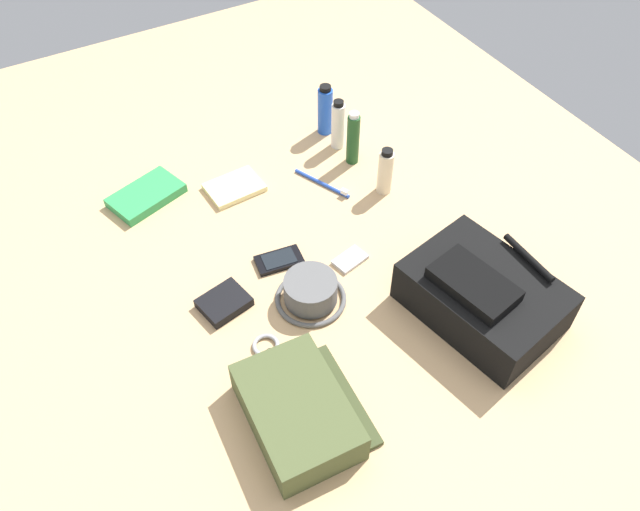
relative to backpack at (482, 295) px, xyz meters
name	(u,v)px	position (x,y,z in m)	size (l,w,h in m)	color
ground_plane	(320,269)	(-0.31, -0.25, -0.07)	(2.64, 2.02, 0.02)	tan
backpack	(482,295)	(0.00, 0.00, 0.00)	(0.38, 0.31, 0.14)	black
toiletry_pouch	(299,411)	(0.04, -0.50, -0.02)	(0.28, 0.24, 0.09)	#47512D
bucket_hat	(311,292)	(-0.23, -0.32, -0.03)	(0.17, 0.17, 0.07)	#585858
deodorant_spray	(325,110)	(-0.77, 0.03, 0.02)	(0.05, 0.05, 0.16)	blue
toothpaste_tube	(338,125)	(-0.69, 0.03, 0.01)	(0.04, 0.04, 0.16)	white
shampoo_bottle	(353,139)	(-0.61, 0.03, 0.02)	(0.04, 0.04, 0.17)	#19471E
lotion_bottle	(385,172)	(-0.46, 0.04, 0.01)	(0.04, 0.04, 0.14)	beige
paperback_novel	(146,196)	(-0.76, -0.54, -0.05)	(0.17, 0.22, 0.03)	#2D934C
cell_phone	(279,260)	(-0.37, -0.33, -0.05)	(0.08, 0.12, 0.01)	black
media_player	(350,260)	(-0.28, -0.18, -0.06)	(0.07, 0.09, 0.01)	#B7B7BC
wristwatch	(267,347)	(-0.16, -0.48, -0.06)	(0.07, 0.06, 0.01)	#99999E
toothbrush	(325,184)	(-0.56, -0.09, -0.05)	(0.17, 0.08, 0.02)	blue
wallet	(224,303)	(-0.31, -0.51, -0.05)	(0.09, 0.11, 0.02)	black
notepad	(234,187)	(-0.67, -0.32, -0.05)	(0.11, 0.15, 0.02)	beige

